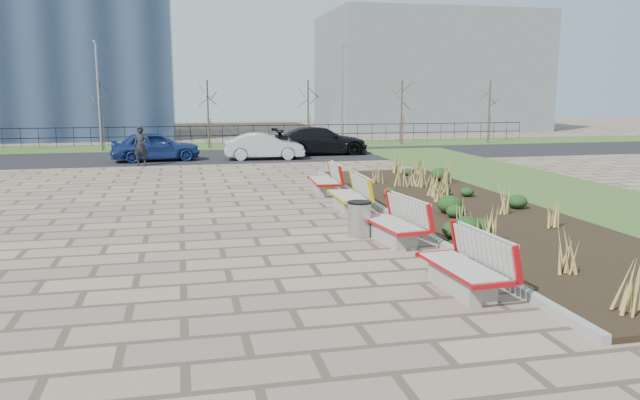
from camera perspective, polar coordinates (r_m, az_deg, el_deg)
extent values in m
plane|color=#86725C|center=(11.58, -4.05, -7.19)|extent=(120.00, 120.00, 0.00)
cube|color=black|center=(18.09, 13.42, -1.01)|extent=(4.50, 18.00, 0.10)
cube|color=gray|center=(17.21, 6.43, -1.28)|extent=(0.16, 18.00, 0.15)
cube|color=#33511E|center=(20.61, 25.39, -0.47)|extent=(5.00, 38.00, 0.04)
cube|color=#33511E|center=(39.13, -10.21, 4.84)|extent=(80.00, 5.00, 0.04)
cube|color=black|center=(33.16, -9.75, 3.94)|extent=(80.00, 7.00, 0.02)
cylinder|color=#B2B2B7|center=(14.71, 3.61, -1.81)|extent=(0.55, 0.55, 0.83)
imported|color=black|center=(29.64, -16.05, 4.75)|extent=(0.76, 0.59, 1.83)
imported|color=navy|center=(31.54, -14.82, 4.79)|extent=(4.43, 2.25, 1.45)
imported|color=#A7A8AE|center=(31.34, -5.12, 4.92)|extent=(4.03, 1.63, 1.30)
imported|color=black|center=(33.59, 0.06, 5.44)|extent=(5.13, 2.17, 1.48)
cube|color=slate|center=(57.21, 9.82, 11.42)|extent=(18.00, 12.00, 10.00)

